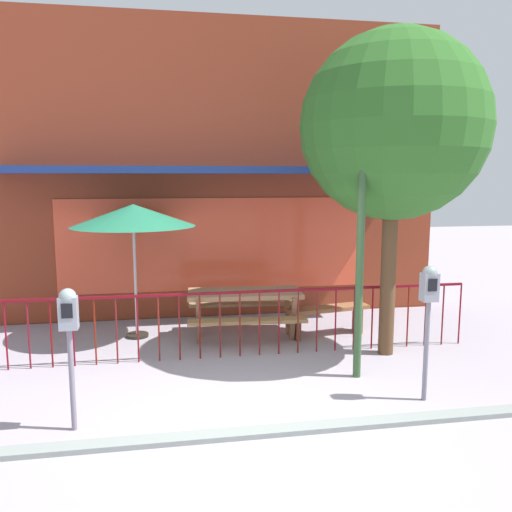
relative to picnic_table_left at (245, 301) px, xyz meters
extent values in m
plane|color=#A096A3|center=(-0.34, -2.82, -0.61)|extent=(40.00, 40.00, 0.00)
cube|color=#4A2215|center=(-0.34, 1.73, -0.61)|extent=(8.57, 0.54, 0.01)
cube|color=maroon|center=(-0.34, 1.73, 2.08)|extent=(8.57, 0.50, 5.39)
cube|color=#E54C2D|center=(-0.34, 1.47, 0.74)|extent=(5.57, 0.02, 1.70)
cube|color=navy|center=(-0.34, 1.01, 2.09)|extent=(7.28, 0.95, 0.12)
cube|color=maroon|center=(-0.34, -0.84, 0.34)|extent=(7.20, 0.04, 0.04)
cylinder|color=maroon|center=(-3.37, -0.84, -0.14)|extent=(0.02, 0.02, 0.95)
cylinder|color=maroon|center=(-3.08, -0.84, -0.14)|extent=(0.02, 0.02, 0.95)
cylinder|color=maroon|center=(-2.79, -0.84, -0.14)|extent=(0.02, 0.02, 0.95)
cylinder|color=maroon|center=(-2.50, -0.84, -0.14)|extent=(0.02, 0.02, 0.95)
cylinder|color=maroon|center=(-2.21, -0.84, -0.14)|extent=(0.02, 0.02, 0.95)
cylinder|color=maroon|center=(-1.93, -0.84, -0.14)|extent=(0.02, 0.02, 0.95)
cylinder|color=maroon|center=(-1.64, -0.84, -0.14)|extent=(0.02, 0.02, 0.95)
cylinder|color=maroon|center=(-1.35, -0.84, -0.14)|extent=(0.02, 0.02, 0.95)
cylinder|color=maroon|center=(-1.06, -0.84, -0.14)|extent=(0.02, 0.02, 0.95)
cylinder|color=maroon|center=(-0.78, -0.84, -0.14)|extent=(0.02, 0.02, 0.95)
cylinder|color=maroon|center=(-0.49, -0.84, -0.14)|extent=(0.02, 0.02, 0.95)
cylinder|color=maroon|center=(-0.20, -0.84, -0.14)|extent=(0.02, 0.02, 0.95)
cylinder|color=maroon|center=(0.09, -0.84, -0.14)|extent=(0.02, 0.02, 0.95)
cylinder|color=maroon|center=(0.38, -0.84, -0.14)|extent=(0.02, 0.02, 0.95)
cylinder|color=maroon|center=(0.66, -0.84, -0.14)|extent=(0.02, 0.02, 0.95)
cylinder|color=maroon|center=(0.95, -0.84, -0.14)|extent=(0.02, 0.02, 0.95)
cylinder|color=maroon|center=(1.24, -0.84, -0.14)|extent=(0.02, 0.02, 0.95)
cylinder|color=maroon|center=(1.53, -0.84, -0.14)|extent=(0.02, 0.02, 0.95)
cylinder|color=maroon|center=(1.82, -0.84, -0.14)|extent=(0.02, 0.02, 0.95)
cylinder|color=maroon|center=(2.10, -0.84, -0.14)|extent=(0.02, 0.02, 0.95)
cylinder|color=maroon|center=(2.39, -0.84, -0.14)|extent=(0.02, 0.02, 0.95)
cylinder|color=maroon|center=(2.68, -0.84, -0.14)|extent=(0.02, 0.02, 0.95)
cylinder|color=maroon|center=(2.97, -0.84, -0.14)|extent=(0.02, 0.02, 0.95)
cylinder|color=maroon|center=(3.25, -0.84, -0.14)|extent=(0.02, 0.02, 0.95)
cube|color=#A67856|center=(0.00, 0.00, 0.13)|extent=(1.85, 0.89, 0.07)
cube|color=#996E42|center=(-0.04, -0.55, -0.17)|extent=(1.81, 0.39, 0.05)
cube|color=#9E7B4D|center=(0.04, 0.55, -0.17)|extent=(1.81, 0.39, 0.05)
cube|color=#876148|center=(-0.76, -0.23, -0.24)|extent=(0.09, 0.35, 0.78)
cube|color=brown|center=(-0.72, 0.33, -0.24)|extent=(0.09, 0.35, 0.78)
cube|color=#906246|center=(0.72, -0.33, -0.24)|extent=(0.09, 0.35, 0.78)
cube|color=olive|center=(0.76, 0.23, -0.24)|extent=(0.09, 0.35, 0.78)
cylinder|color=black|center=(-1.72, 0.38, -0.59)|extent=(0.36, 0.36, 0.05)
cylinder|color=#BDB6BA|center=(-1.72, 0.38, 0.44)|extent=(0.04, 0.04, 2.11)
cone|color=#257854|center=(-1.72, 0.38, 1.37)|extent=(1.95, 1.95, 0.35)
cube|color=#915834|center=(1.37, -0.07, -0.16)|extent=(1.43, 0.56, 0.06)
cube|color=brown|center=(0.82, -0.17, -0.39)|extent=(0.08, 0.29, 0.45)
cube|color=brown|center=(1.92, 0.03, -0.39)|extent=(0.08, 0.29, 0.45)
cylinder|color=slate|center=(-2.21, -2.77, -0.08)|extent=(0.06, 0.06, 1.07)
cube|color=#8E929F|center=(-2.21, -2.77, 0.63)|extent=(0.18, 0.14, 0.33)
sphere|color=#879A99|center=(-2.21, -2.77, 0.79)|extent=(0.17, 0.17, 0.17)
cube|color=black|center=(-2.21, -2.85, 0.67)|extent=(0.11, 0.01, 0.15)
cylinder|color=slate|center=(1.70, -2.72, -0.02)|extent=(0.06, 0.06, 1.18)
cube|color=gray|center=(1.70, -2.72, 0.73)|extent=(0.18, 0.14, 0.32)
sphere|color=gray|center=(1.70, -2.72, 0.90)|extent=(0.17, 0.17, 0.17)
cube|color=black|center=(1.70, -2.79, 0.77)|extent=(0.11, 0.01, 0.14)
cylinder|color=brown|center=(1.94, -1.08, 0.67)|extent=(0.22, 0.22, 2.56)
sphere|color=#2D6424|center=(1.94, -1.08, 2.67)|extent=(2.62, 2.62, 2.62)
cylinder|color=#2F502B|center=(1.19, -1.88, 1.10)|extent=(0.10, 0.10, 3.42)
sphere|color=beige|center=(1.19, -1.88, 2.93)|extent=(0.28, 0.28, 0.28)
cube|color=gray|center=(-0.34, -3.21, -0.61)|extent=(11.99, 0.20, 0.11)
camera|label=1|loc=(-1.25, -8.13, 1.97)|focal=37.02mm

